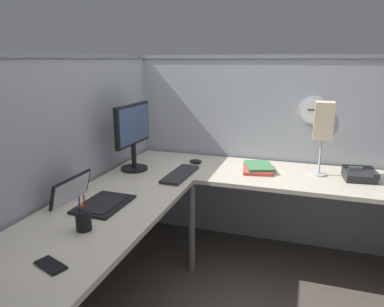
{
  "coord_description": "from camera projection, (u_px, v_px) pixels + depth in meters",
  "views": [
    {
      "loc": [
        -2.08,
        -0.57,
        1.54
      ],
      "look_at": [
        0.23,
        0.18,
        0.89
      ],
      "focal_mm": 33.0,
      "sensor_mm": 36.0,
      "label": 1
    }
  ],
  "objects": [
    {
      "name": "book_stack",
      "position": [
        258.0,
        168.0,
        2.66
      ],
      "size": [
        0.32,
        0.27,
        0.04
      ],
      "color": "#BF3F38",
      "rests_on": "desk"
    },
    {
      "name": "ground_plane",
      "position": [
        206.0,
        286.0,
        2.48
      ],
      "size": [
        6.8,
        6.8,
        0.0
      ],
      "primitive_type": "plane",
      "color": "#4C443D"
    },
    {
      "name": "cubicle_wall_right",
      "position": [
        265.0,
        151.0,
        2.99
      ],
      "size": [
        0.12,
        2.37,
        1.58
      ],
      "color": "#999EA8",
      "rests_on": "ground"
    },
    {
      "name": "keyboard",
      "position": [
        180.0,
        174.0,
        2.54
      ],
      "size": [
        0.44,
        0.16,
        0.02
      ],
      "primitive_type": "cube",
      "rotation": [
        0.0,
        0.0,
        -0.04
      ],
      "color": "#232326",
      "rests_on": "desk"
    },
    {
      "name": "pen_cup",
      "position": [
        83.0,
        220.0,
        1.72
      ],
      "size": [
        0.08,
        0.08,
        0.18
      ],
      "color": "black",
      "rests_on": "desk"
    },
    {
      "name": "office_phone",
      "position": [
        361.0,
        175.0,
        2.44
      ],
      "size": [
        0.21,
        0.23,
        0.11
      ],
      "color": "#232326",
      "rests_on": "desk"
    },
    {
      "name": "desk_lamp_paper",
      "position": [
        323.0,
        123.0,
        2.46
      ],
      "size": [
        0.13,
        0.13,
        0.53
      ],
      "color": "#B7BABF",
      "rests_on": "desk"
    },
    {
      "name": "laptop",
      "position": [
        89.0,
        199.0,
        2.05
      ],
      "size": [
        0.35,
        0.39,
        0.22
      ],
      "color": "black",
      "rests_on": "desk"
    },
    {
      "name": "computer_mouse",
      "position": [
        196.0,
        161.0,
        2.84
      ],
      "size": [
        0.06,
        0.1,
        0.03
      ],
      "primitive_type": "ellipsoid",
      "color": "black",
      "rests_on": "desk"
    },
    {
      "name": "desk",
      "position": [
        208.0,
        213.0,
        2.17
      ],
      "size": [
        2.35,
        2.15,
        0.73
      ],
      "color": "beige",
      "rests_on": "ground"
    },
    {
      "name": "wall_clock",
      "position": [
        314.0,
        111.0,
        2.74
      ],
      "size": [
        0.04,
        0.22,
        0.22
      ],
      "color": "#B7BABF"
    },
    {
      "name": "cell_phone",
      "position": [
        51.0,
        265.0,
        1.43
      ],
      "size": [
        0.11,
        0.16,
        0.01
      ],
      "primitive_type": "cube",
      "rotation": [
        0.0,
        0.0,
        -0.35
      ],
      "color": "black",
      "rests_on": "desk"
    },
    {
      "name": "cubicle_wall_back",
      "position": [
        57.0,
        184.0,
        2.2
      ],
      "size": [
        2.57,
        0.12,
        1.58
      ],
      "color": "#999EA8",
      "rests_on": "ground"
    },
    {
      "name": "monitor",
      "position": [
        133.0,
        132.0,
        2.61
      ],
      "size": [
        0.46,
        0.2,
        0.5
      ],
      "color": "black",
      "rests_on": "desk"
    }
  ]
}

